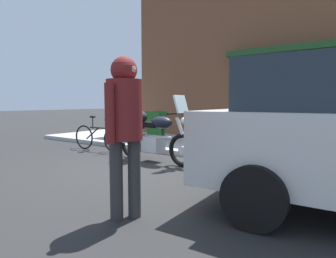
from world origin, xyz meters
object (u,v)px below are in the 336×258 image
Objects in this scene: parked_bicycle at (98,137)px; pedestrian_walking at (125,118)px; touring_motorcycle at (149,133)px; sandwich_board_sign at (156,126)px.

pedestrian_walking reaches higher than parked_bicycle.
touring_motorcycle is 1.22× the size of pedestrian_walking.
parked_bicycle is 0.98× the size of pedestrian_walking.
pedestrian_walking is (1.79, -2.53, 0.49)m from touring_motorcycle.
parked_bicycle is at bearing -102.71° from sandwich_board_sign.
sandwich_board_sign is at bearing 125.81° from touring_motorcycle.
pedestrian_walking is 5.76m from sandwich_board_sign.
touring_motorcycle is 1.99m from parked_bicycle.
pedestrian_walking is at bearing -54.69° from touring_motorcycle.
pedestrian_walking reaches higher than sandwich_board_sign.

